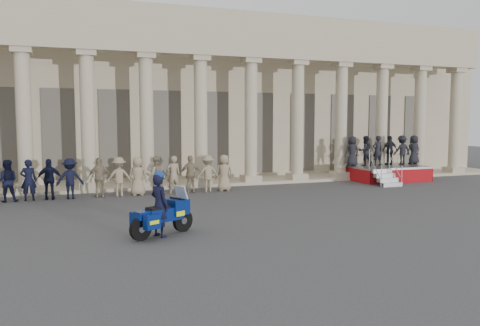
{
  "coord_description": "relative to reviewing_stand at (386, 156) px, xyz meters",
  "views": [
    {
      "loc": [
        -4.47,
        -14.04,
        3.13
      ],
      "look_at": [
        1.37,
        2.49,
        1.6
      ],
      "focal_mm": 35.0,
      "sensor_mm": 36.0,
      "label": 1
    }
  ],
  "objects": [
    {
      "name": "ground",
      "position": [
        -11.4,
        -7.15,
        -1.32
      ],
      "size": [
        90.0,
        90.0,
        0.0
      ],
      "primitive_type": "plane",
      "color": "#3B3B3D",
      "rests_on": "ground"
    },
    {
      "name": "officer_rank",
      "position": [
        -17.76,
        -0.96,
        -0.49
      ],
      "size": [
        17.53,
        0.63,
        1.66
      ],
      "color": "black",
      "rests_on": "ground"
    },
    {
      "name": "reviewing_stand",
      "position": [
        0.0,
        0.0,
        0.0
      ],
      "size": [
        4.79,
        3.84,
        2.41
      ],
      "color": "gray",
      "rests_on": "ground"
    },
    {
      "name": "rider",
      "position": [
        -13.74,
        -8.56,
        -0.42
      ],
      "size": [
        0.66,
        0.75,
        1.83
      ],
      "rotation": [
        0.0,
        0.0,
        2.05
      ],
      "color": "black",
      "rests_on": "ground"
    },
    {
      "name": "motorcycle",
      "position": [
        -13.64,
        -8.5,
        -0.75
      ],
      "size": [
        1.91,
        1.32,
        1.33
      ],
      "rotation": [
        0.0,
        0.0,
        0.48
      ],
      "color": "black",
      "rests_on": "ground"
    },
    {
      "name": "building",
      "position": [
        -11.4,
        7.6,
        3.2
      ],
      "size": [
        40.0,
        12.5,
        9.0
      ],
      "color": "tan",
      "rests_on": "ground"
    }
  ]
}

